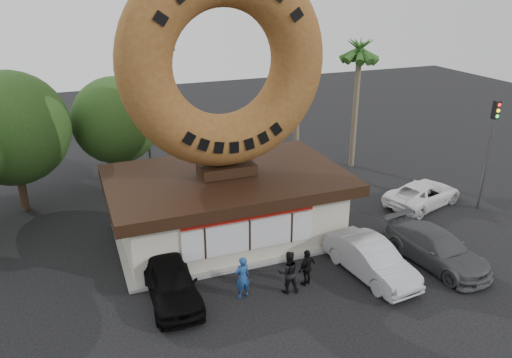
{
  "coord_description": "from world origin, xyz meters",
  "views": [
    {
      "loc": [
        -6.65,
        -14.99,
        11.88
      ],
      "look_at": [
        0.72,
        4.0,
        3.69
      ],
      "focal_mm": 35.0,
      "sensor_mm": 36.0,
      "label": 1
    }
  ],
  "objects": [
    {
      "name": "palm_near",
      "position": [
        7.5,
        14.0,
        8.41
      ],
      "size": [
        2.6,
        2.6,
        9.75
      ],
      "color": "#726651",
      "rests_on": "ground"
    },
    {
      "name": "traffic_signal",
      "position": [
        14.0,
        3.99,
        3.87
      ],
      "size": [
        0.3,
        0.38,
        6.07
      ],
      "color": "#59595E",
      "rests_on": "ground"
    },
    {
      "name": "tree_west",
      "position": [
        -9.5,
        13.0,
        4.64
      ],
      "size": [
        6.0,
        6.0,
        7.65
      ],
      "color": "#473321",
      "rests_on": "ground"
    },
    {
      "name": "car_grey",
      "position": [
        7.87,
        0.21,
        0.76
      ],
      "size": [
        2.8,
        5.44,
        1.51
      ],
      "primitive_type": "imported",
      "rotation": [
        0.0,
        0.0,
        0.13
      ],
      "color": "#4F5153",
      "rests_on": "ground"
    },
    {
      "name": "street_lamp",
      "position": [
        -1.86,
        16.0,
        4.48
      ],
      "size": [
        2.11,
        0.2,
        8.0
      ],
      "color": "#59595E",
      "rests_on": "ground"
    },
    {
      "name": "car_white",
      "position": [
        11.35,
        5.5,
        0.68
      ],
      "size": [
        5.36,
        3.6,
        1.36
      ],
      "primitive_type": "imported",
      "rotation": [
        0.0,
        0.0,
        1.87
      ],
      "color": "white",
      "rests_on": "ground"
    },
    {
      "name": "person_left",
      "position": [
        -1.06,
        0.92,
        0.9
      ],
      "size": [
        0.72,
        0.53,
        1.81
      ],
      "primitive_type": "imported",
      "rotation": [
        0.0,
        0.0,
        3.31
      ],
      "color": "navy",
      "rests_on": "ground"
    },
    {
      "name": "car_black",
      "position": [
        -3.73,
        1.81,
        0.79
      ],
      "size": [
        1.93,
        4.68,
        1.59
      ],
      "primitive_type": "imported",
      "rotation": [
        0.0,
        0.0,
        -0.01
      ],
      "color": "black",
      "rests_on": "ground"
    },
    {
      "name": "person_right",
      "position": [
        1.73,
        0.78,
        0.81
      ],
      "size": [
        1.03,
        0.74,
        1.62
      ],
      "primitive_type": "imported",
      "rotation": [
        0.0,
        0.0,
        3.55
      ],
      "color": "black",
      "rests_on": "ground"
    },
    {
      "name": "tree_mid",
      "position": [
        -4.0,
        15.0,
        4.02
      ],
      "size": [
        5.2,
        5.2,
        6.63
      ],
      "color": "#473321",
      "rests_on": "ground"
    },
    {
      "name": "ground",
      "position": [
        0.0,
        0.0,
        0.0
      ],
      "size": [
        90.0,
        90.0,
        0.0
      ],
      "primitive_type": "plane",
      "color": "black",
      "rests_on": "ground"
    },
    {
      "name": "palm_far",
      "position": [
        11.0,
        12.5,
        7.48
      ],
      "size": [
        2.6,
        2.6,
        8.75
      ],
      "color": "#726651",
      "rests_on": "ground"
    },
    {
      "name": "person_center",
      "position": [
        0.79,
        0.59,
        0.91
      ],
      "size": [
        1.0,
        0.85,
        1.83
      ],
      "primitive_type": "imported",
      "rotation": [
        0.0,
        0.0,
        2.95
      ],
      "color": "black",
      "rests_on": "ground"
    },
    {
      "name": "car_silver",
      "position": [
        4.59,
        0.43,
        0.79
      ],
      "size": [
        2.2,
        4.92,
        1.57
      ],
      "primitive_type": "imported",
      "rotation": [
        0.0,
        0.0,
        0.12
      ],
      "color": "#A8A9AD",
      "rests_on": "ground"
    },
    {
      "name": "donut_shop",
      "position": [
        0.0,
        5.98,
        1.77
      ],
      "size": [
        11.2,
        7.2,
        3.8
      ],
      "color": "beige",
      "rests_on": "ground"
    },
    {
      "name": "giant_donut",
      "position": [
        0.0,
        6.0,
        8.48
      ],
      "size": [
        9.36,
        2.39,
        9.36
      ],
      "primitive_type": "torus",
      "rotation": [
        1.57,
        0.0,
        0.0
      ],
      "color": "brown",
      "rests_on": "donut_shop"
    }
  ]
}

